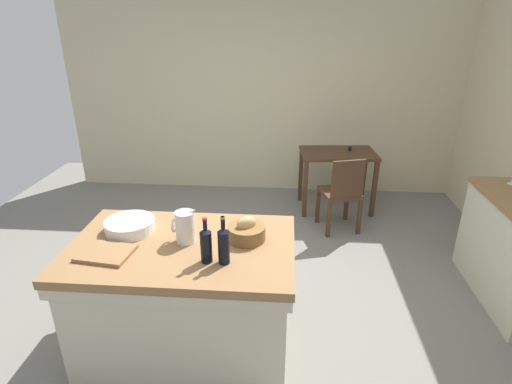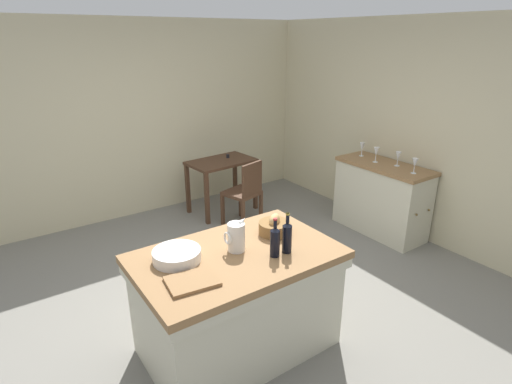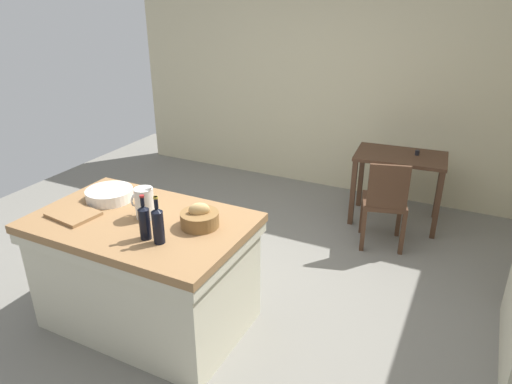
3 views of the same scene
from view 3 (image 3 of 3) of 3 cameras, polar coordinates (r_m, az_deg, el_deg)
The scene contains 11 objects.
ground_plane at distance 3.96m, azimuth -3.30°, elevation -12.28°, with size 6.76×6.76×0.00m, color slate.
wall_back at distance 5.69m, azimuth 9.71°, elevation 13.15°, with size 5.32×0.12×2.60m, color beige.
island_table at distance 3.51m, azimuth -13.35°, elevation -9.02°, with size 1.50×0.96×0.86m.
writing_desk at distance 5.04m, azimuth 17.15°, elevation 3.05°, with size 0.94×0.63×0.80m.
wooden_chair at distance 4.54m, azimuth 15.48°, elevation -1.10°, with size 0.49×0.49×0.89m.
pitcher at distance 3.28m, azimuth -13.47°, elevation -1.28°, with size 0.17×0.13×0.26m.
wash_bowl at distance 3.65m, azimuth -17.45°, elevation -0.29°, with size 0.35×0.35×0.08m, color silver.
bread_basket at distance 3.12m, azimuth -6.90°, elevation -3.18°, with size 0.26×0.26×0.17m.
cutting_board at distance 3.50m, azimuth -21.40°, elevation -2.54°, with size 0.32×0.25×0.02m, color olive.
wine_bottle_dark at distance 2.94m, azimuth -11.87°, elevation -3.89°, with size 0.07×0.07×0.32m.
wine_bottle_amber at distance 3.01m, azimuth -13.47°, elevation -3.50°, with size 0.07×0.07×0.30m.
Camera 3 is at (1.62, -2.75, 2.34)m, focal length 32.75 mm.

